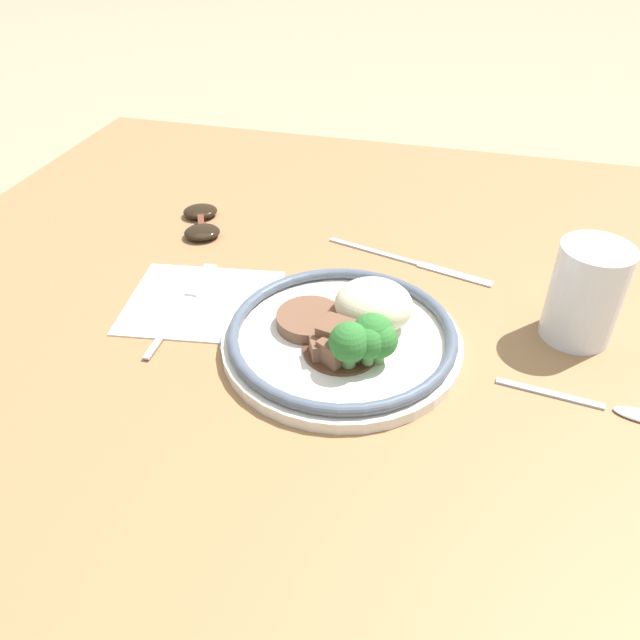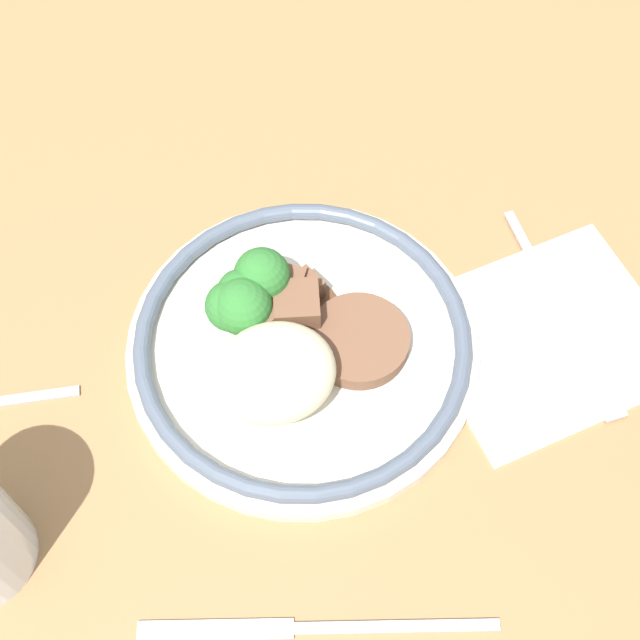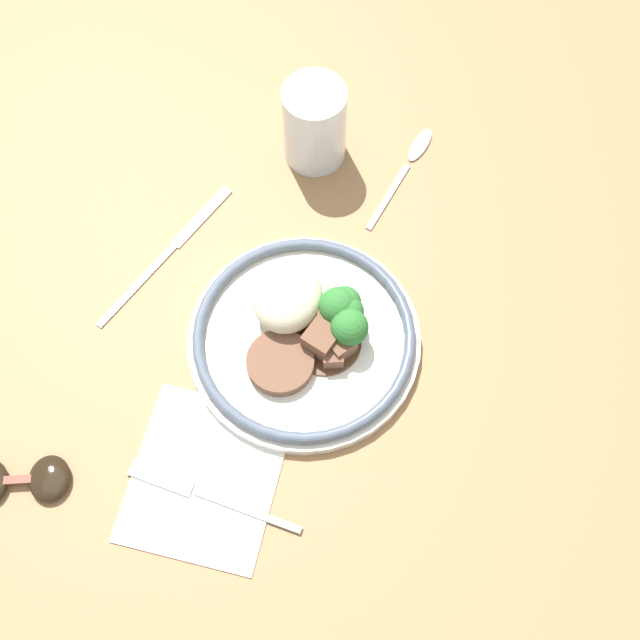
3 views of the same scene
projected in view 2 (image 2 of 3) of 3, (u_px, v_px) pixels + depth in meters
ground_plane at (242, 407)px, 0.65m from camera, size 8.00×8.00×0.00m
dining_table at (240, 396)px, 0.63m from camera, size 1.24×1.11×0.04m
napkin at (547, 337)px, 0.63m from camera, size 0.18×0.16×0.00m
plate at (294, 342)px, 0.61m from camera, size 0.24×0.24×0.06m
fork at (570, 330)px, 0.63m from camera, size 0.02×0.18×0.00m
knife at (304, 628)px, 0.53m from camera, size 0.21×0.07×0.00m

